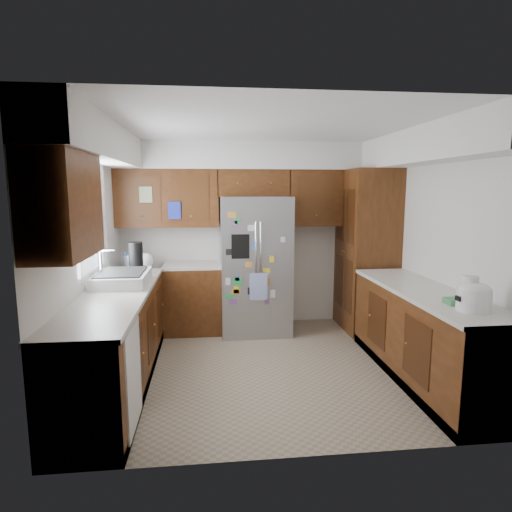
# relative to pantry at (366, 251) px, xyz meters

# --- Properties ---
(floor) EXTENTS (3.60, 3.60, 0.00)m
(floor) POSITION_rel_pantry_xyz_m (-1.50, -1.15, -1.07)
(floor) COLOR tan
(floor) RESTS_ON ground
(room_shell) EXTENTS (3.64, 3.24, 2.52)m
(room_shell) POSITION_rel_pantry_xyz_m (-1.61, -0.79, 0.75)
(room_shell) COLOR silver
(room_shell) RESTS_ON ground
(left_counter_run) EXTENTS (1.36, 3.20, 0.92)m
(left_counter_run) POSITION_rel_pantry_xyz_m (-2.86, -1.12, -0.65)
(left_counter_run) COLOR #3C210B
(left_counter_run) RESTS_ON ground
(right_counter_run) EXTENTS (0.63, 2.25, 0.92)m
(right_counter_run) POSITION_rel_pantry_xyz_m (0.00, -1.62, -0.65)
(right_counter_run) COLOR #3C210B
(right_counter_run) RESTS_ON ground
(pantry) EXTENTS (0.60, 0.90, 2.15)m
(pantry) POSITION_rel_pantry_xyz_m (0.00, 0.00, 0.00)
(pantry) COLOR #3C210B
(pantry) RESTS_ON ground
(fridge) EXTENTS (0.90, 0.79, 1.80)m
(fridge) POSITION_rel_pantry_xyz_m (-1.50, 0.05, -0.17)
(fridge) COLOR gray
(fridge) RESTS_ON ground
(bridge_cabinet) EXTENTS (0.96, 0.34, 0.35)m
(bridge_cabinet) POSITION_rel_pantry_xyz_m (-1.50, 0.28, 0.90)
(bridge_cabinet) COLOR #3C210B
(bridge_cabinet) RESTS_ON fridge
(fridge_top_items) EXTENTS (0.47, 0.28, 0.28)m
(fridge_top_items) POSITION_rel_pantry_xyz_m (-1.56, 0.23, 1.20)
(fridge_top_items) COLOR blue
(fridge_top_items) RESTS_ON bridge_cabinet
(sink_assembly) EXTENTS (0.52, 0.70, 0.37)m
(sink_assembly) POSITION_rel_pantry_xyz_m (-3.00, -1.05, -0.09)
(sink_assembly) COLOR white
(sink_assembly) RESTS_ON left_counter_run
(left_counter_clutter) EXTENTS (0.39, 0.81, 0.38)m
(left_counter_clutter) POSITION_rel_pantry_xyz_m (-2.95, -0.34, -0.02)
(left_counter_clutter) COLOR black
(left_counter_clutter) RESTS_ON left_counter_run
(rice_cooker) EXTENTS (0.27, 0.26, 0.23)m
(rice_cooker) POSITION_rel_pantry_xyz_m (-0.00, -2.37, -0.03)
(rice_cooker) COLOR white
(rice_cooker) RESTS_ON right_counter_run
(paper_towel) EXTENTS (0.12, 0.12, 0.27)m
(paper_towel) POSITION_rel_pantry_xyz_m (-0.01, -2.33, -0.02)
(paper_towel) COLOR white
(paper_towel) RESTS_ON right_counter_run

